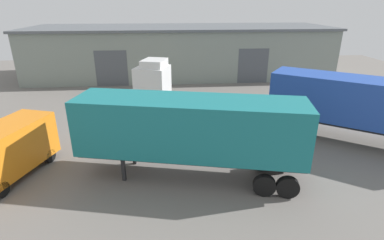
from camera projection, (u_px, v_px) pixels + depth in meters
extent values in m
plane|color=slate|center=(198.00, 142.00, 18.38)|extent=(60.00, 60.00, 0.00)
cube|color=gray|center=(181.00, 52.00, 34.79)|extent=(33.06, 9.52, 5.25)
cube|color=#565B60|center=(181.00, 27.00, 33.78)|extent=(33.56, 10.02, 0.25)
cube|color=#4C5156|center=(112.00, 68.00, 30.12)|extent=(3.20, 0.08, 3.60)
cube|color=#4C5156|center=(253.00, 66.00, 31.31)|extent=(3.20, 0.08, 3.60)
cube|color=silver|center=(153.00, 84.00, 24.09)|extent=(3.05, 3.11, 2.83)
cube|color=silver|center=(154.00, 63.00, 23.43)|extent=(2.24, 2.51, 0.60)
cube|color=black|center=(139.00, 77.00, 24.12)|extent=(0.71, 2.03, 1.02)
cube|color=#232326|center=(194.00, 102.00, 23.88)|extent=(4.74, 3.22, 0.24)
cylinder|color=#B2B2B7|center=(183.00, 108.00, 23.16)|extent=(1.22, 0.87, 0.56)
cylinder|color=black|center=(142.00, 105.00, 23.74)|extent=(0.96, 0.56, 0.91)
cylinder|color=black|center=(151.00, 97.00, 25.73)|extent=(0.96, 0.56, 0.91)
cylinder|color=black|center=(200.00, 109.00, 22.77)|extent=(0.96, 0.56, 0.91)
cylinder|color=black|center=(205.00, 100.00, 24.77)|extent=(0.96, 0.56, 0.91)
cylinder|color=black|center=(212.00, 110.00, 22.59)|extent=(0.96, 0.56, 0.91)
cylinder|color=black|center=(216.00, 101.00, 24.59)|extent=(0.96, 0.56, 0.91)
cube|color=#2347A3|center=(364.00, 101.00, 17.38)|extent=(9.98, 8.20, 2.62)
cube|color=#232326|center=(359.00, 124.00, 17.91)|extent=(9.54, 7.59, 0.24)
cube|color=#232326|center=(302.00, 129.00, 18.98)|extent=(0.22, 0.22, 1.11)
cube|color=#232326|center=(307.00, 121.00, 20.25)|extent=(0.22, 0.22, 1.11)
cube|color=orange|center=(8.00, 149.00, 14.38)|extent=(3.41, 5.20, 2.24)
cylinder|color=black|center=(1.00, 190.00, 13.16)|extent=(0.51, 0.78, 0.72)
cylinder|color=black|center=(49.00, 156.00, 16.07)|extent=(0.51, 0.78, 0.72)
cylinder|color=black|center=(22.00, 152.00, 16.43)|extent=(0.51, 0.78, 0.72)
cube|color=#197075|center=(190.00, 126.00, 13.87)|extent=(10.86, 4.82, 2.64)
cube|color=#232326|center=(190.00, 154.00, 14.40)|extent=(10.69, 4.09, 0.24)
cube|color=#232326|center=(124.00, 170.00, 14.31)|extent=(0.19, 0.19, 1.11)
cube|color=#232326|center=(134.00, 154.00, 15.78)|extent=(0.19, 0.19, 1.11)
cylinder|color=black|center=(264.00, 185.00, 13.20)|extent=(1.05, 0.52, 1.01)
cylinder|color=black|center=(261.00, 161.00, 15.23)|extent=(1.05, 0.52, 1.01)
cylinder|color=black|center=(288.00, 187.00, 13.07)|extent=(1.05, 0.52, 1.01)
cylinder|color=black|center=(281.00, 162.00, 15.10)|extent=(1.05, 0.52, 1.01)
cone|color=#665B4C|center=(292.00, 91.00, 25.57)|extent=(2.65, 2.65, 1.85)
cube|color=black|center=(138.00, 131.00, 19.98)|extent=(0.40, 0.40, 0.04)
cone|color=orange|center=(138.00, 127.00, 19.88)|extent=(0.36, 0.36, 0.55)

